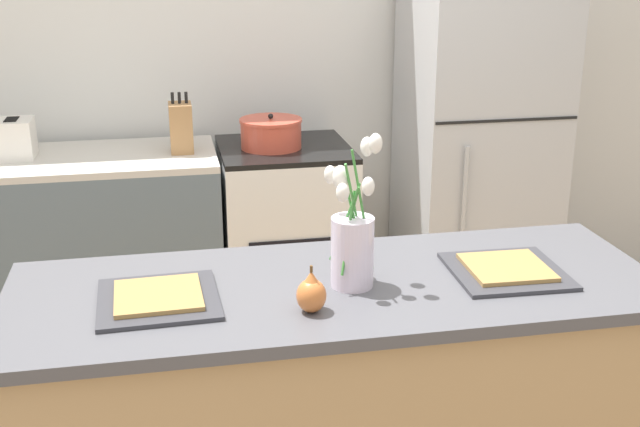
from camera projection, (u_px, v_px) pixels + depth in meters
name	position (u px, v px, depth m)	size (l,w,h in m)	color
back_wall	(250.00, 38.00, 3.92)	(5.20, 0.08, 2.70)	silver
kitchen_island	(337.00, 425.00, 2.35)	(1.80, 0.66, 0.91)	tan
back_counter	(34.00, 255.00, 3.64)	(1.68, 0.60, 0.90)	slate
stove_range	(286.00, 237.00, 3.86)	(0.60, 0.61, 0.90)	silver
refrigerator	(477.00, 148.00, 3.90)	(0.68, 0.67, 1.69)	#B7BABC
flower_vase	(352.00, 241.00, 2.15)	(0.14, 0.15, 0.43)	silver
pear_figurine	(311.00, 294.00, 2.02)	(0.08, 0.08, 0.13)	#C66B33
plate_setting_left	(158.00, 298.00, 2.09)	(0.32, 0.32, 0.02)	#333338
plate_setting_right	(506.00, 270.00, 2.27)	(0.32, 0.32, 0.02)	#333338
toaster	(3.00, 139.00, 3.48)	(0.28, 0.18, 0.17)	silver
cooking_pot	(271.00, 133.00, 3.66)	(0.29, 0.29, 0.16)	#CC4C38
knife_block	(181.00, 127.00, 3.58)	(0.10, 0.14, 0.27)	#A37547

